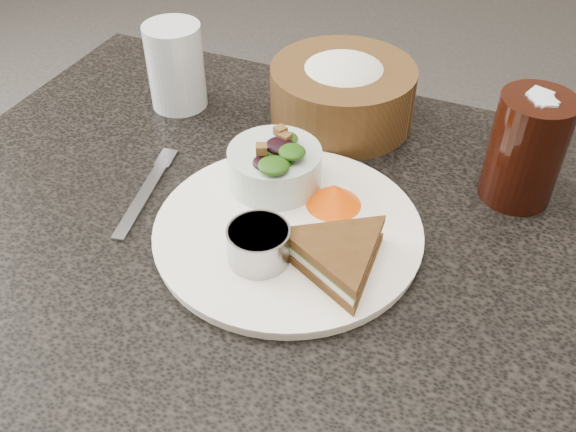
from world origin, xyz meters
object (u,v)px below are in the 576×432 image
(dinner_plate, at_px, (288,231))
(salad_bowl, at_px, (275,161))
(dressing_ramekin, at_px, (259,245))
(water_glass, at_px, (176,66))
(cola_glass, at_px, (527,145))
(bread_basket, at_px, (343,85))
(sandwich, at_px, (338,256))
(dining_table, at_px, (298,404))

(dinner_plate, relative_size, salad_bowl, 2.66)
(dressing_ramekin, xyz_separation_m, water_glass, (-0.26, 0.26, 0.03))
(dressing_ramekin, xyz_separation_m, cola_glass, (0.24, 0.24, 0.04))
(cola_glass, xyz_separation_m, water_glass, (-0.49, 0.02, -0.01))
(salad_bowl, bearing_deg, cola_glass, 21.78)
(dinner_plate, relative_size, bread_basket, 1.51)
(cola_glass, bearing_deg, sandwich, -125.03)
(dressing_ramekin, distance_m, water_glass, 0.37)
(dinner_plate, height_order, dressing_ramekin, dressing_ramekin)
(dressing_ramekin, distance_m, bread_basket, 0.32)
(dinner_plate, relative_size, sandwich, 2.19)
(bread_basket, bearing_deg, water_glass, -167.81)
(dining_table, distance_m, cola_glass, 0.53)
(bread_basket, distance_m, cola_glass, 0.27)
(sandwich, bearing_deg, dining_table, 165.14)
(salad_bowl, bearing_deg, sandwich, -41.96)
(salad_bowl, bearing_deg, bread_basket, 83.50)
(sandwich, bearing_deg, salad_bowl, 165.06)
(dressing_ramekin, bearing_deg, water_glass, 133.99)
(dinner_plate, relative_size, cola_glass, 2.05)
(cola_glass, bearing_deg, bread_basket, 163.49)
(cola_glass, distance_m, water_glass, 0.50)
(dining_table, relative_size, dinner_plate, 3.26)
(cola_glass, bearing_deg, dining_table, -144.01)
(dining_table, bearing_deg, sandwich, -41.88)
(dressing_ramekin, height_order, water_glass, water_glass)
(water_glass, bearing_deg, bread_basket, 12.19)
(dining_table, relative_size, sandwich, 7.16)
(water_glass, bearing_deg, dinner_plate, -37.85)
(bread_basket, xyz_separation_m, cola_glass, (0.26, -0.08, 0.02))
(dining_table, bearing_deg, dinner_plate, -112.79)
(dinner_plate, distance_m, dressing_ramekin, 0.07)
(dinner_plate, relative_size, water_glass, 2.46)
(bread_basket, bearing_deg, cola_glass, -16.51)
(sandwich, xyz_separation_m, dressing_ramekin, (-0.08, -0.02, 0.00))
(sandwich, bearing_deg, dinner_plate, 178.82)
(salad_bowl, xyz_separation_m, cola_glass, (0.28, 0.11, 0.03))
(dining_table, bearing_deg, salad_bowl, 137.96)
(dining_table, bearing_deg, dressing_ramekin, -102.24)
(dining_table, height_order, salad_bowl, salad_bowl)
(dining_table, distance_m, sandwich, 0.42)
(sandwich, height_order, dressing_ramekin, dressing_ramekin)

